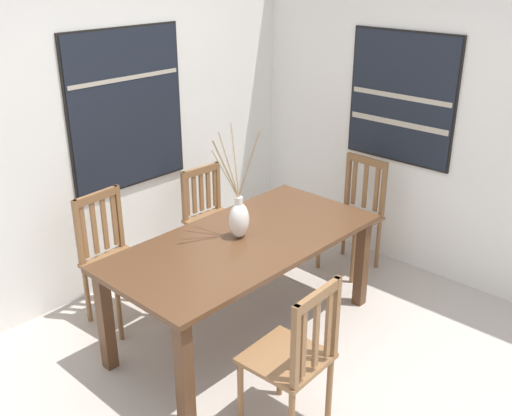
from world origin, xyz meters
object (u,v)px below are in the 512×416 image
object	(u,v)px
chair_2	(294,357)
painting_on_side_wall	(402,98)
dining_table	(244,252)
chair_1	(354,213)
painting_on_back_wall	(127,110)
chair_3	(212,217)
centerpiece_vase	(239,218)
chair_0	(114,256)

from	to	relation	value
chair_2	painting_on_side_wall	bearing A→B (deg)	18.24
dining_table	chair_1	world-z (taller)	chair_1
painting_on_back_wall	chair_3	bearing A→B (deg)	-41.66
centerpiece_vase	painting_on_back_wall	distance (m)	1.33
centerpiece_vase	chair_0	size ratio (longest dim) A/B	0.79
chair_1	painting_on_side_wall	bearing A→B (deg)	-22.22
chair_1	painting_on_back_wall	bearing A→B (deg)	136.71
chair_0	chair_3	xyz separation A→B (m)	(0.99, 0.01, -0.02)
chair_0	painting_on_side_wall	distance (m)	2.59
painting_on_back_wall	painting_on_side_wall	size ratio (longest dim) A/B	1.16
chair_0	chair_1	distance (m)	2.03
chair_3	painting_on_side_wall	bearing A→B (deg)	-38.92
centerpiece_vase	chair_3	distance (m)	1.03
painting_on_back_wall	chair_1	bearing A→B (deg)	-43.29
chair_3	chair_2	bearing A→B (deg)	-120.10
dining_table	chair_2	xyz separation A→B (m)	(-0.50, -0.86, -0.15)
chair_0	chair_1	xyz separation A→B (m)	(1.85, -0.82, -0.01)
dining_table	painting_on_back_wall	size ratio (longest dim) A/B	1.57
chair_0	painting_on_back_wall	xyz separation A→B (m)	(0.52, 0.43, 0.91)
dining_table	chair_3	world-z (taller)	chair_3
centerpiece_vase	chair_3	xyz separation A→B (m)	(0.49, 0.80, -0.40)
dining_table	centerpiece_vase	xyz separation A→B (m)	(-0.00, 0.05, 0.24)
centerpiece_vase	chair_1	world-z (taller)	centerpiece_vase
centerpiece_vase	chair_1	xyz separation A→B (m)	(1.36, -0.03, -0.39)
centerpiece_vase	chair_1	bearing A→B (deg)	-1.43
dining_table	chair_2	distance (m)	1.00
painting_on_back_wall	chair_2	bearing A→B (deg)	-103.77
chair_2	chair_1	bearing A→B (deg)	25.17
chair_2	painting_on_side_wall	size ratio (longest dim) A/B	0.91
chair_0	chair_3	bearing A→B (deg)	0.76
dining_table	chair_3	size ratio (longest dim) A/B	2.15
chair_2	dining_table	bearing A→B (deg)	59.91
chair_0	chair_2	size ratio (longest dim) A/B	1.00
chair_2	painting_on_back_wall	distance (m)	2.38
chair_3	painting_on_back_wall	distance (m)	1.12
chair_0	painting_on_back_wall	size ratio (longest dim) A/B	0.79
chair_3	painting_on_back_wall	bearing A→B (deg)	138.34
chair_3	painting_on_back_wall	xyz separation A→B (m)	(-0.47, 0.42, 0.93)
dining_table	centerpiece_vase	bearing A→B (deg)	90.24
chair_1	chair_3	xyz separation A→B (m)	(-0.86, 0.84, -0.01)
chair_1	painting_on_side_wall	world-z (taller)	painting_on_side_wall
chair_0	chair_2	xyz separation A→B (m)	(-0.00, -1.70, -0.01)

